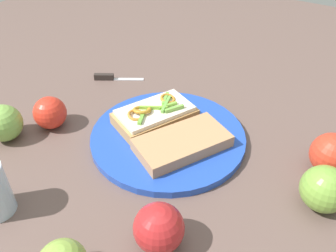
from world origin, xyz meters
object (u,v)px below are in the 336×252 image
Objects in this scene: bread_slice_side at (182,143)px; apple_0 at (3,123)px; sandwich at (155,115)px; apple_1 at (159,228)px; knife at (111,77)px; apple_3 at (50,113)px; apple_5 at (332,154)px; plate at (168,137)px; apple_4 at (324,189)px.

apple_0 is at bearing 142.50° from bread_slice_side.
sandwich is at bearing 37.88° from apple_0.
apple_1 is 0.51m from knife.
bread_slice_side is 2.56× the size of apple_3.
apple_5 is (0.34, 0.06, 0.01)m from sandwich.
apple_0 reaches higher than plate.
apple_3 is at bearing 160.25° from apple_1.
plate is at bearing -57.40° from knife.
plate is at bearing 20.72° from apple_3.
sandwich reaches higher than bread_slice_side.
plate is at bearing 177.29° from apple_4.
plate is 0.05m from bread_slice_side.
apple_0 is 0.41m from apple_1.
apple_5 reaches higher than knife.
sandwich is at bearing -57.85° from knife.
apple_1 is 0.38m from apple_3.
knife is (-0.02, 0.22, -0.03)m from apple_3.
apple_1 is 0.97× the size of apple_5.
apple_1 is 0.35m from apple_5.
bread_slice_side is 0.27m from apple_5.
plate is 0.33m from apple_0.
apple_0 is (-0.29, -0.17, 0.03)m from plate.
sandwich is at bearing 93.65° from bread_slice_side.
apple_3 reaches higher than plate.
knife is (-0.21, 0.11, -0.03)m from sandwich.
sandwich is at bearing 154.92° from plate.
bread_slice_side is at bearing -158.41° from apple_5.
plate is at bearing -89.46° from sandwich.
apple_4 is at bearing -59.38° from bread_slice_side.
bread_slice_side is at bearing -89.73° from sandwich.
apple_3 is 0.88× the size of apple_4.
apple_3 is at bearing 56.86° from apple_0.
apple_5 reaches higher than plate.
apple_0 is 1.09× the size of apple_3.
knife is (-0.56, 0.14, -0.03)m from apple_4.
apple_4 is (0.31, -0.01, 0.03)m from plate.
apple_4 reaches higher than knife.
apple_5 reaches higher than bread_slice_side.
apple_0 is at bearing -126.82° from knife.
knife is at bearing 83.41° from apple_0.
apple_4 and apple_5 have the same top height.
apple_0 is at bearing -165.61° from apple_4.
sandwich is 2.49× the size of apple_1.
apple_1 is at bearing -73.43° from knife.
apple_1 is at bearing -121.86° from apple_5.
bread_slice_side is at bearing -25.62° from plate.
apple_3 is at bearing -162.58° from apple_5.
sandwich is (-0.05, 0.02, 0.03)m from plate.
apple_3 is (-0.28, -0.07, 0.01)m from bread_slice_side.
apple_4 reaches higher than apple_1.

